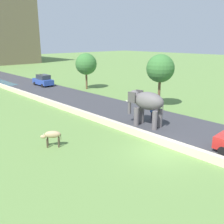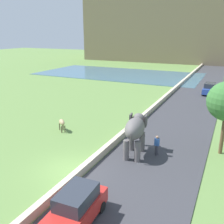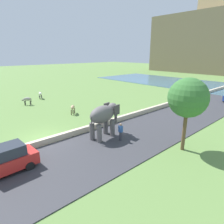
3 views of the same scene
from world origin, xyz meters
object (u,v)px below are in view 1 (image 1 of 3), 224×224
object	(u,v)px
elephant	(146,103)
person_beside_elephant	(152,112)
cow_tan	(52,135)
car_blue	(43,80)

from	to	relation	value
elephant	person_beside_elephant	distance (m)	2.01
cow_tan	car_blue	bearing A→B (deg)	62.86
car_blue	cow_tan	world-z (taller)	car_blue
person_beside_elephant	car_blue	xyz separation A→B (m)	(1.63, 22.91, 0.03)
elephant	person_beside_elephant	xyz separation A→B (m)	(1.56, 0.53, -1.16)
car_blue	cow_tan	distance (m)	24.52
elephant	car_blue	xyz separation A→B (m)	(3.18, 23.44, -1.14)
person_beside_elephant	cow_tan	world-z (taller)	person_beside_elephant
person_beside_elephant	cow_tan	size ratio (longest dim) A/B	1.27
elephant	car_blue	distance (m)	23.68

